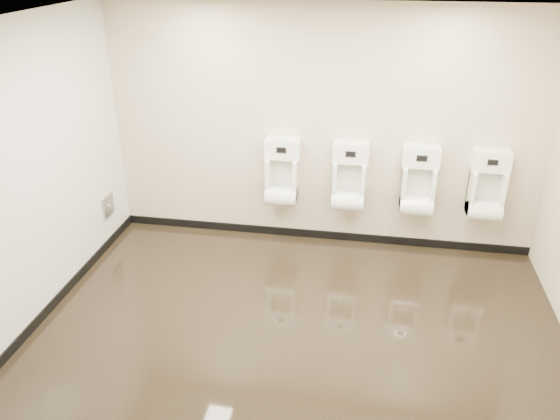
# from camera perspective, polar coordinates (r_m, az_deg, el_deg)

# --- Properties ---
(ground) EXTENTS (5.00, 3.50, 0.00)m
(ground) POSITION_cam_1_polar(r_m,az_deg,el_deg) (5.42, 2.02, -11.77)
(ground) COLOR black
(ground) RESTS_ON ground
(ceiling) EXTENTS (5.00, 3.50, 0.00)m
(ceiling) POSITION_cam_1_polar(r_m,az_deg,el_deg) (4.30, 2.63, 19.09)
(ceiling) COLOR silver
(back_wall) EXTENTS (5.00, 0.02, 2.80)m
(back_wall) POSITION_cam_1_polar(r_m,az_deg,el_deg) (6.31, 4.42, 8.32)
(back_wall) COLOR beige
(back_wall) RESTS_ON ground
(front_wall) EXTENTS (5.00, 0.02, 2.80)m
(front_wall) POSITION_cam_1_polar(r_m,az_deg,el_deg) (3.19, -1.98, -11.04)
(front_wall) COLOR beige
(front_wall) RESTS_ON ground
(left_wall) EXTENTS (0.02, 3.50, 2.80)m
(left_wall) POSITION_cam_1_polar(r_m,az_deg,el_deg) (5.56, -24.25, 3.48)
(left_wall) COLOR beige
(left_wall) RESTS_ON ground
(tile_overlay_left) EXTENTS (0.01, 3.50, 2.80)m
(tile_overlay_left) POSITION_cam_1_polar(r_m,az_deg,el_deg) (5.55, -24.20, 3.48)
(tile_overlay_left) COLOR silver
(tile_overlay_left) RESTS_ON ground
(skirting_back) EXTENTS (5.00, 0.02, 0.10)m
(skirting_back) POSITION_cam_1_polar(r_m,az_deg,el_deg) (6.84, 4.02, -2.54)
(skirting_back) COLOR black
(skirting_back) RESTS_ON ground
(skirting_left) EXTENTS (0.02, 3.50, 0.10)m
(skirting_left) POSITION_cam_1_polar(r_m,az_deg,el_deg) (6.15, -21.85, -8.17)
(skirting_left) COLOR black
(skirting_left) RESTS_ON ground
(access_panel) EXTENTS (0.04, 0.25, 0.25)m
(access_panel) POSITION_cam_1_polar(r_m,az_deg,el_deg) (6.83, -17.53, 0.43)
(access_panel) COLOR #9E9EA3
(access_panel) RESTS_ON left_wall
(urinal_0) EXTENTS (0.42, 0.32, 0.78)m
(urinal_0) POSITION_cam_1_polar(r_m,az_deg,el_deg) (6.43, 0.22, 3.48)
(urinal_0) COLOR white
(urinal_0) RESTS_ON back_wall
(urinal_1) EXTENTS (0.42, 0.32, 0.78)m
(urinal_1) POSITION_cam_1_polar(r_m,az_deg,el_deg) (6.35, 7.23, 2.99)
(urinal_1) COLOR white
(urinal_1) RESTS_ON back_wall
(urinal_2) EXTENTS (0.42, 0.32, 0.78)m
(urinal_2) POSITION_cam_1_polar(r_m,az_deg,el_deg) (6.38, 14.22, 2.46)
(urinal_2) COLOR white
(urinal_2) RESTS_ON back_wall
(urinal_3) EXTENTS (0.42, 0.32, 0.78)m
(urinal_3) POSITION_cam_1_polar(r_m,az_deg,el_deg) (6.49, 20.77, 1.93)
(urinal_3) COLOR white
(urinal_3) RESTS_ON back_wall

